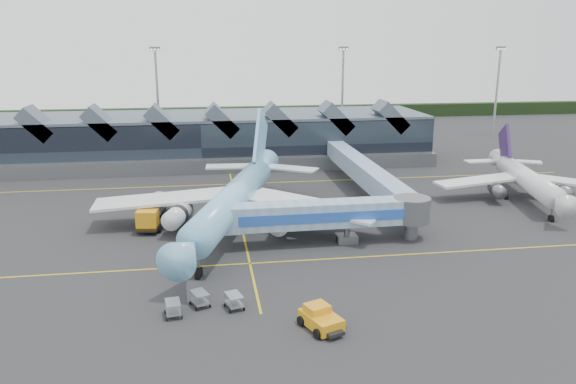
{
  "coord_description": "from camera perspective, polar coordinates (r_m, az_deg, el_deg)",
  "views": [
    {
      "loc": [
        -4.41,
        -65.42,
        23.53
      ],
      "look_at": [
        5.89,
        2.94,
        5.0
      ],
      "focal_mm": 35.0,
      "sensor_mm": 36.0,
      "label": 1
    }
  ],
  "objects": [
    {
      "name": "ground",
      "position": [
        69.66,
        -4.45,
        -4.78
      ],
      "size": [
        260.0,
        260.0,
        0.0
      ],
      "primitive_type": "plane",
      "color": "#242426",
      "rests_on": "ground"
    },
    {
      "name": "taxi_stripes",
      "position": [
        79.13,
        -4.99,
        -2.35
      ],
      "size": [
        120.0,
        60.0,
        0.01
      ],
      "color": "gold",
      "rests_on": "ground"
    },
    {
      "name": "tree_line_far",
      "position": [
        176.79,
        -7.15,
        7.9
      ],
      "size": [
        260.0,
        4.0,
        4.0
      ],
      "primitive_type": "cube",
      "color": "black",
      "rests_on": "ground"
    },
    {
      "name": "terminal",
      "position": [
        114.31,
        -8.83,
        5.44
      ],
      "size": [
        90.0,
        22.25,
        12.52
      ],
      "color": "black",
      "rests_on": "ground"
    },
    {
      "name": "light_masts",
      "position": [
        131.18,
        2.67,
        10.16
      ],
      "size": [
        132.4,
        42.56,
        22.45
      ],
      "color": "#93959B",
      "rests_on": "ground"
    },
    {
      "name": "main_airliner",
      "position": [
        72.7,
        -5.31,
        -0.51
      ],
      "size": [
        36.64,
        43.13,
        14.17
      ],
      "rotation": [
        0.0,
        0.0,
        -0.3
      ],
      "color": "#76C4EF",
      "rests_on": "ground"
    },
    {
      "name": "regional_jet",
      "position": [
        93.48,
        22.94,
        1.31
      ],
      "size": [
        27.29,
        30.24,
        10.44
      ],
      "rotation": [
        0.0,
        0.0,
        -0.21
      ],
      "color": "silver",
      "rests_on": "ground"
    },
    {
      "name": "jet_bridge",
      "position": [
        67.39,
        5.08,
        -2.28
      ],
      "size": [
        25.91,
        4.47,
        5.35
      ],
      "rotation": [
        0.0,
        0.0,
        0.01
      ],
      "color": "#779EC6",
      "rests_on": "ground"
    },
    {
      "name": "fuel_truck",
      "position": [
        76.59,
        -13.47,
        -1.79
      ],
      "size": [
        3.9,
        10.43,
        3.46
      ],
      "rotation": [
        0.0,
        0.0,
        -0.12
      ],
      "color": "black",
      "rests_on": "ground"
    },
    {
      "name": "pushback_tug",
      "position": [
        48.77,
        3.35,
        -12.73
      ],
      "size": [
        3.84,
        4.76,
        1.91
      ],
      "rotation": [
        0.0,
        0.0,
        0.39
      ],
      "color": "orange",
      "rests_on": "ground"
    },
    {
      "name": "baggage_carts",
      "position": [
        52.23,
        -8.66,
        -11.01
      ],
      "size": [
        7.07,
        3.85,
        1.39
      ],
      "rotation": [
        0.0,
        0.0,
        0.29
      ],
      "color": "gray",
      "rests_on": "ground"
    }
  ]
}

